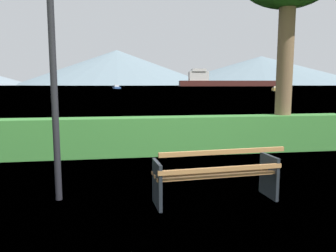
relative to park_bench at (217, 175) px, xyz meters
The scene contains 9 objects.
ground_plane 0.44m from the park_bench, 94.50° to the left, with size 1400.00×1400.00×0.00m, color olive.
water_surface 306.43m from the park_bench, 90.00° to the left, with size 620.00×620.00×0.00m, color #6B8EA3.
park_bench is the anchor object (origin of this frame).
hedge_row 3.52m from the park_bench, 90.08° to the left, with size 9.37×0.63×0.96m, color #387A33.
lamp_post 3.42m from the park_bench, 168.35° to the left, with size 0.30×0.30×4.24m.
cargo_ship_large 285.05m from the park_bench, 71.29° to the left, with size 92.89×22.92×14.95m.
fishing_boat_near 128.31m from the park_bench, 90.65° to the left, with size 3.31×7.59×1.50m.
sailboat_mid 87.69m from the park_bench, 61.97° to the left, with size 3.81×6.00×1.27m.
distant_hills 593.82m from the park_bench, 82.43° to the left, with size 877.48×386.59×62.74m.
Camera 1 is at (-1.46, -4.62, 1.79)m, focal length 34.52 mm.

